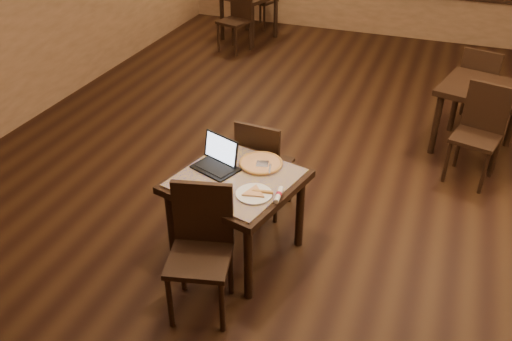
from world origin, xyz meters
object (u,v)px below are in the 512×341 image
at_px(laptop, 218,159).
at_px(chair_main_far, 262,162).
at_px(other_table_a_chair_far, 479,84).
at_px(tiled_table, 236,188).
at_px(chair_main_near, 201,243).
at_px(other_table_a, 481,98).
at_px(other_table_b_chair_near, 237,16).
at_px(other_table_b, 249,1).
at_px(other_table_a_chair_near, 480,128).
at_px(pizza_pan, 261,165).

bearing_deg(laptop, chair_main_far, 89.65).
relative_size(chair_main_far, other_table_a_chair_far, 0.97).
bearing_deg(chair_main_far, tiled_table, 94.62).
height_order(tiled_table, other_table_a_chair_far, other_table_a_chair_far).
xyz_separation_m(chair_main_near, other_table_a, (1.81, 3.17, 0.06)).
relative_size(chair_main_near, other_table_a_chair_far, 1.02).
xyz_separation_m(chair_main_far, other_table_a, (1.80, 1.94, 0.09)).
xyz_separation_m(laptop, other_table_a, (1.99, 2.45, -0.19)).
relative_size(chair_main_far, laptop, 2.33).
distance_m(tiled_table, other_table_b_chair_near, 5.05).
bearing_deg(laptop, other_table_a_chair_far, 77.46).
bearing_deg(other_table_b, other_table_b_chair_near, -70.42).
bearing_deg(chair_main_near, other_table_a_chair_near, 40.93).
distance_m(chair_main_near, other_table_a_chair_far, 4.15).
distance_m(chair_main_near, chair_main_far, 1.23).
distance_m(chair_main_far, pizza_pan, 0.45).
distance_m(laptop, other_table_a_chair_near, 2.76).
relative_size(pizza_pan, other_table_b, 0.34).
xyz_separation_m(tiled_table, other_table_a, (1.79, 2.56, -0.02)).
height_order(tiled_table, other_table_b, tiled_table).
height_order(tiled_table, other_table_a, other_table_a).
distance_m(other_table_a, other_table_b_chair_near, 4.26).
bearing_deg(other_table_a_chair_near, laptop, -122.58).
relative_size(laptop, other_table_b_chair_near, 0.42).
distance_m(chair_main_near, pizza_pan, 0.89).
relative_size(tiled_table, chair_main_near, 1.10).
bearing_deg(other_table_b_chair_near, chair_main_near, -53.31).
relative_size(chair_main_far, other_table_b_chair_near, 0.98).
distance_m(chair_main_near, laptop, 0.78).
xyz_separation_m(chair_main_near, other_table_b, (-1.91, 5.86, 0.06)).
relative_size(laptop, pizza_pan, 1.19).
xyz_separation_m(chair_main_far, other_table_b_chair_near, (-1.90, 4.06, 0.01)).
bearing_deg(other_table_b_chair_near, other_table_a, -12.73).
xyz_separation_m(other_table_b, other_table_b_chair_near, (0.03, -0.58, -0.08)).
distance_m(chair_main_near, other_table_b, 6.17).
xyz_separation_m(tiled_table, pizza_pan, (0.12, 0.24, 0.11)).
height_order(other_table_a_chair_far, other_table_b_chair_near, other_table_a_chair_far).
distance_m(laptop, other_table_a, 3.16).
relative_size(pizza_pan, other_table_a_chair_far, 0.35).
distance_m(chair_main_near, other_table_a, 3.65).
xyz_separation_m(tiled_table, other_table_b_chair_near, (-1.91, 4.67, -0.11)).
bearing_deg(other_table_a_chair_far, other_table_a_chair_near, 106.70).
distance_m(pizza_pan, other_table_a_chair_near, 2.43).
relative_size(chair_main_far, other_table_a, 0.97).
height_order(chair_main_far, other_table_b, chair_main_far).
distance_m(chair_main_near, other_table_b_chair_near, 5.61).
relative_size(chair_main_far, pizza_pan, 2.78).
height_order(chair_main_near, chair_main_far, chair_main_near).
distance_m(chair_main_far, laptop, 0.61).
distance_m(other_table_a, other_table_b, 4.59).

